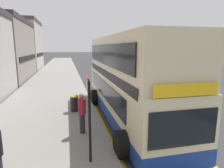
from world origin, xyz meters
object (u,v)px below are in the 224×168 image
object	(u,v)px
bus_stop_sign	(89,114)
pedestrian_further_back	(82,112)
litter_bin	(74,103)
parked_car_maroon_across	(137,68)
double_decker_bus	(127,81)
parked_car_navy_behind	(104,58)
parked_car_black_far	(99,59)

from	to	relation	value
bus_stop_sign	pedestrian_further_back	distance (m)	2.29
litter_bin	parked_car_maroon_across	bearing A→B (deg)	58.44
double_decker_bus	pedestrian_further_back	distance (m)	3.28
bus_stop_sign	parked_car_navy_behind	world-z (taller)	bus_stop_sign
litter_bin	parked_car_navy_behind	bearing A→B (deg)	76.82
bus_stop_sign	parked_car_navy_behind	distance (m)	50.30
parked_car_maroon_across	pedestrian_further_back	distance (m)	21.36
parked_car_black_far	litter_bin	size ratio (longest dim) A/B	4.49
double_decker_bus	parked_car_black_far	distance (m)	40.93
pedestrian_further_back	litter_bin	size ratio (longest dim) A/B	1.91
double_decker_bus	parked_car_maroon_across	distance (m)	18.70
double_decker_bus	parked_car_black_far	size ratio (longest dim) A/B	2.55
bus_stop_sign	parked_car_navy_behind	size ratio (longest dim) A/B	0.66
bus_stop_sign	parked_car_black_far	world-z (taller)	bus_stop_sign
parked_car_black_far	litter_bin	xyz separation A→B (m)	(-7.91, -39.29, -0.19)
parked_car_black_far	pedestrian_further_back	size ratio (longest dim) A/B	2.35
parked_car_black_far	parked_car_navy_behind	xyz separation A→B (m)	(2.39, 4.72, 0.00)
double_decker_bus	parked_car_navy_behind	xyz separation A→B (m)	(7.50, 45.31, -1.26)
double_decker_bus	bus_stop_sign	size ratio (longest dim) A/B	3.86
double_decker_bus	parked_car_navy_behind	size ratio (longest dim) A/B	2.55
double_decker_bus	parked_car_black_far	bearing A→B (deg)	82.83
bus_stop_sign	parked_car_black_far	distance (m)	45.23
double_decker_bus	pedestrian_further_back	size ratio (longest dim) A/B	6.00
double_decker_bus	litter_bin	bearing A→B (deg)	155.11
parked_car_maroon_across	parked_car_navy_behind	distance (m)	28.02
pedestrian_further_back	litter_bin	distance (m)	3.14
double_decker_bus	litter_bin	xyz separation A→B (m)	(-2.80, 1.30, -1.45)
parked_car_black_far	pedestrian_further_back	xyz separation A→B (m)	(-7.70, -42.38, 0.32)
parked_car_black_far	parked_car_navy_behind	bearing A→B (deg)	-115.77
parked_car_maroon_across	litter_bin	bearing A→B (deg)	60.30
parked_car_black_far	double_decker_bus	bearing A→B (deg)	83.94
bus_stop_sign	parked_car_maroon_across	bearing A→B (deg)	65.87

